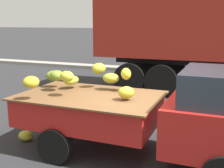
% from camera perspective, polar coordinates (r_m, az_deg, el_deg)
% --- Properties ---
extents(ground, '(220.00, 220.00, 0.00)m').
position_cam_1_polar(ground, '(5.40, 5.64, -14.85)').
color(ground, '#28282B').
extents(curb_strip, '(80.00, 0.80, 0.16)m').
position_cam_1_polar(curb_strip, '(14.31, 16.48, 2.04)').
color(curb_strip, gray).
rests_on(curb_strip, ground).
extents(pickup_truck, '(4.68, 1.78, 1.70)m').
position_cam_1_polar(pickup_truck, '(5.09, 14.62, -6.15)').
color(pickup_truck, '#B21E19').
rests_on(pickup_truck, ground).
extents(fallen_banana_bunch_near_tailgate, '(0.34, 0.27, 0.22)m').
position_cam_1_polar(fallen_banana_bunch_near_tailgate, '(6.44, -16.51, -9.67)').
color(fallen_banana_bunch_near_tailgate, gold).
rests_on(fallen_banana_bunch_near_tailgate, ground).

